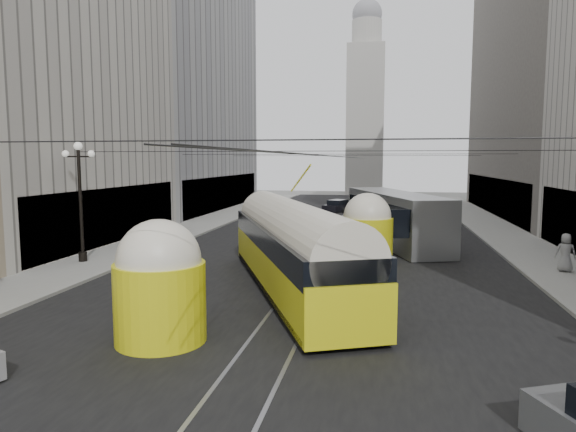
% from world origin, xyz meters
% --- Properties ---
extents(road, '(20.00, 85.00, 0.02)m').
position_xyz_m(road, '(0.00, 32.50, 0.00)').
color(road, black).
rests_on(road, ground).
extents(sidewalk_left, '(4.00, 72.00, 0.15)m').
position_xyz_m(sidewalk_left, '(-12.00, 36.00, 0.07)').
color(sidewalk_left, gray).
rests_on(sidewalk_left, ground).
extents(sidewalk_right, '(4.00, 72.00, 0.15)m').
position_xyz_m(sidewalk_right, '(12.00, 36.00, 0.07)').
color(sidewalk_right, gray).
rests_on(sidewalk_right, ground).
extents(rail_left, '(0.12, 85.00, 0.04)m').
position_xyz_m(rail_left, '(-0.75, 32.50, 0.00)').
color(rail_left, gray).
rests_on(rail_left, ground).
extents(rail_right, '(0.12, 85.00, 0.04)m').
position_xyz_m(rail_right, '(0.75, 32.50, 0.00)').
color(rail_right, gray).
rests_on(rail_right, ground).
extents(building_left_far, '(12.60, 28.60, 28.60)m').
position_xyz_m(building_left_far, '(-19.99, 48.00, 14.31)').
color(building_left_far, '#999999').
rests_on(building_left_far, ground).
extents(building_right_far, '(12.60, 32.60, 32.60)m').
position_xyz_m(building_right_far, '(20.00, 48.00, 16.31)').
color(building_right_far, '#514C47').
rests_on(building_right_far, ground).
extents(distant_tower, '(6.00, 6.00, 31.36)m').
position_xyz_m(distant_tower, '(0.00, 80.00, 14.97)').
color(distant_tower, '#B2AFA8').
rests_on(distant_tower, ground).
extents(lamppost_left_mid, '(1.86, 0.44, 6.37)m').
position_xyz_m(lamppost_left_mid, '(-12.60, 18.00, 3.74)').
color(lamppost_left_mid, black).
rests_on(lamppost_left_mid, sidewalk_left).
extents(catenary, '(25.00, 72.00, 0.23)m').
position_xyz_m(catenary, '(0.12, 31.49, 5.88)').
color(catenary, black).
rests_on(catenary, ground).
extents(streetcar, '(8.60, 16.39, 3.86)m').
position_xyz_m(streetcar, '(-0.50, 14.48, 1.88)').
color(streetcar, yellow).
rests_on(streetcar, ground).
extents(city_bus, '(6.89, 13.90, 3.41)m').
position_xyz_m(city_bus, '(4.00, 28.13, 1.87)').
color(city_bus, gray).
rests_on(city_bus, ground).
extents(sedan_white_far, '(2.29, 4.96, 1.53)m').
position_xyz_m(sedan_white_far, '(5.10, 47.97, 0.69)').
color(sedan_white_far, silver).
rests_on(sedan_white_far, ground).
extents(sedan_dark_far, '(3.14, 4.38, 1.28)m').
position_xyz_m(sedan_dark_far, '(-1.63, 48.62, 0.58)').
color(sedan_dark_far, black).
rests_on(sedan_dark_far, ground).
extents(pedestrian_sidewalk_right, '(1.02, 0.74, 1.89)m').
position_xyz_m(pedestrian_sidewalk_right, '(12.03, 20.00, 1.09)').
color(pedestrian_sidewalk_right, gray).
rests_on(pedestrian_sidewalk_right, sidewalk_right).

